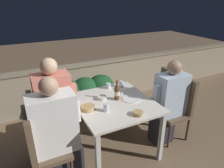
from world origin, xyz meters
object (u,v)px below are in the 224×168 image
at_px(chair_right_far, 165,95).
at_px(beer_bottle, 117,92).
at_px(person_white_polo, 58,132).
at_px(chair_left_near, 40,145).
at_px(person_blue_shirt, 168,103).
at_px(chair_left_far, 42,125).
at_px(chair_right_near, 178,104).
at_px(person_coral_top, 57,111).

distance_m(chair_right_far, beer_bottle, 0.96).
bearing_deg(person_white_polo, chair_right_far, 10.80).
height_order(chair_left_near, person_white_polo, person_white_polo).
relative_size(person_white_polo, person_blue_shirt, 1.05).
xyz_separation_m(chair_right_far, beer_bottle, (-0.91, -0.11, 0.29)).
bearing_deg(chair_left_far, person_blue_shirt, -11.49).
bearing_deg(chair_right_near, person_white_polo, -179.34).
height_order(chair_left_near, person_coral_top, person_coral_top).
height_order(chair_left_far, beer_bottle, beer_bottle).
height_order(person_coral_top, chair_right_near, person_coral_top).
relative_size(chair_right_near, person_blue_shirt, 0.77).
height_order(person_white_polo, chair_right_far, person_white_polo).
xyz_separation_m(person_blue_shirt, chair_right_far, (0.21, 0.31, -0.06)).
xyz_separation_m(person_coral_top, chair_right_near, (1.65, -0.34, -0.13)).
height_order(person_white_polo, chair_right_near, person_white_polo).
relative_size(chair_left_far, person_coral_top, 0.69).
xyz_separation_m(chair_left_far, chair_right_near, (1.85, -0.34, 0.00)).
distance_m(person_white_polo, person_blue_shirt, 1.52).
height_order(chair_right_near, chair_right_far, same).
bearing_deg(person_white_polo, chair_left_near, 180.00).
relative_size(chair_left_near, person_blue_shirt, 0.77).
xyz_separation_m(person_coral_top, beer_bottle, (0.75, -0.13, 0.15)).
relative_size(chair_left_near, person_white_polo, 0.74).
relative_size(person_coral_top, beer_bottle, 5.10).
height_order(chair_right_near, person_blue_shirt, person_blue_shirt).
xyz_separation_m(chair_left_near, beer_bottle, (1.03, 0.22, 0.29)).
bearing_deg(chair_right_near, chair_right_far, 88.62).
distance_m(chair_left_near, person_white_polo, 0.22).
distance_m(chair_left_far, person_coral_top, 0.24).
relative_size(person_white_polo, chair_right_far, 1.36).
xyz_separation_m(person_white_polo, chair_right_near, (1.72, 0.02, -0.09)).
bearing_deg(chair_right_far, chair_left_near, -170.29).
xyz_separation_m(person_blue_shirt, beer_bottle, (-0.70, 0.20, 0.23)).
xyz_separation_m(person_white_polo, beer_bottle, (0.83, 0.22, 0.20)).
bearing_deg(beer_bottle, person_blue_shirt, -16.29).
bearing_deg(beer_bottle, chair_left_near, -167.70).
relative_size(chair_left_near, beer_bottle, 3.54).
height_order(person_white_polo, person_coral_top, person_coral_top).
bearing_deg(chair_left_near, chair_right_near, 0.59).
relative_size(chair_left_far, chair_right_far, 1.00).
distance_m(chair_left_near, beer_bottle, 1.09).
distance_m(person_white_polo, person_coral_top, 0.37).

